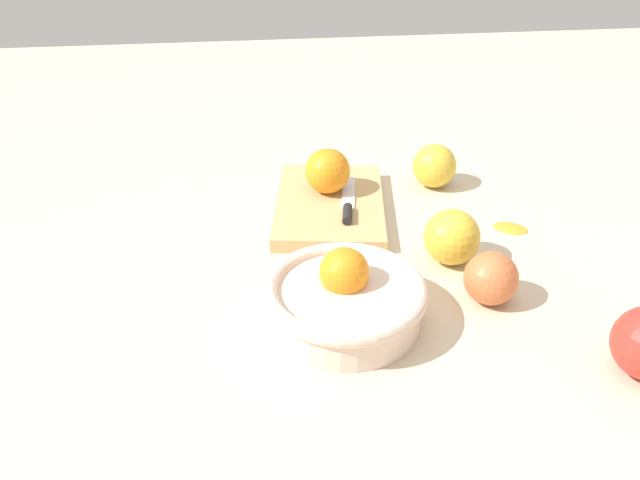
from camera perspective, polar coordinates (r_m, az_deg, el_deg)
name	(u,v)px	position (r m, az deg, el deg)	size (l,w,h in m)	color
ground_plane	(413,261)	(0.91, 8.17, -1.85)	(2.40, 2.40, 0.00)	beige
bowl	(344,298)	(0.78, 2.13, -5.12)	(0.20, 0.20, 0.09)	beige
cutting_board	(330,205)	(1.02, 0.86, 3.04)	(0.25, 0.17, 0.02)	tan
orange_on_board	(328,171)	(1.02, 0.67, 6.05)	(0.07, 0.07, 0.07)	orange
knife	(348,205)	(0.99, 2.46, 3.11)	(0.16, 0.04, 0.01)	silver
apple_front_left_2	(491,278)	(0.84, 14.73, -3.26)	(0.07, 0.07, 0.07)	#CC6638
apple_front_center	(452,237)	(0.90, 11.46, 0.24)	(0.08, 0.08, 0.08)	gold
apple_front_right	(434,166)	(1.11, 9.97, 6.40)	(0.07, 0.07, 0.07)	gold
citrus_peel	(511,226)	(1.02, 16.34, 1.16)	(0.05, 0.04, 0.01)	orange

